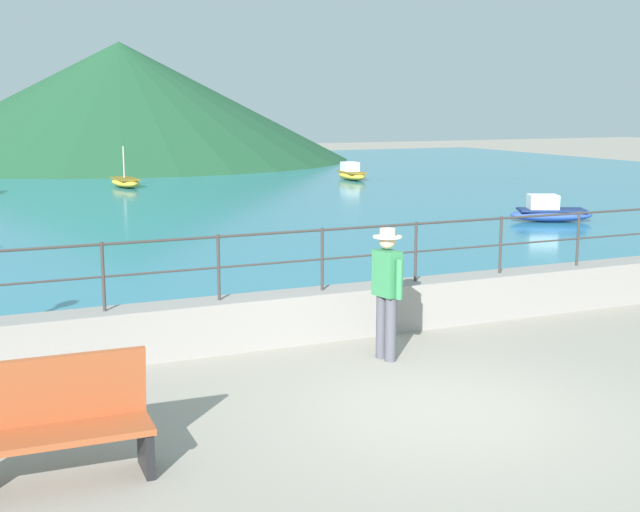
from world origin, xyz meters
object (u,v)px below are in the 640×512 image
Objects in this scene: boat_2 at (351,173)px; boat_3 at (125,182)px; person_walking at (387,287)px; bench_main at (53,421)px; boat_1 at (550,212)px.

boat_2 is 9.80m from boat_3.
bench_main is at bearing -155.43° from person_walking.
person_walking reaches higher than boat_2.
person_walking is at bearing -93.26° from boat_3.
boat_2 is at bearing 64.95° from person_walking.
boat_1 is at bearing 37.95° from bench_main.
bench_main is 0.73× the size of boat_3.
boat_3 is (5.84, 26.61, -0.30)m from bench_main.
bench_main reaches higher than boat_2.
boat_3 reaches higher than bench_main.
bench_main is 27.24m from boat_3.
boat_1 is at bearing -59.20° from boat_3.
boat_2 is at bearing -3.76° from boat_3.
bench_main is 18.79m from boat_1.
boat_3 is (-8.97, 15.05, -0.07)m from boat_1.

